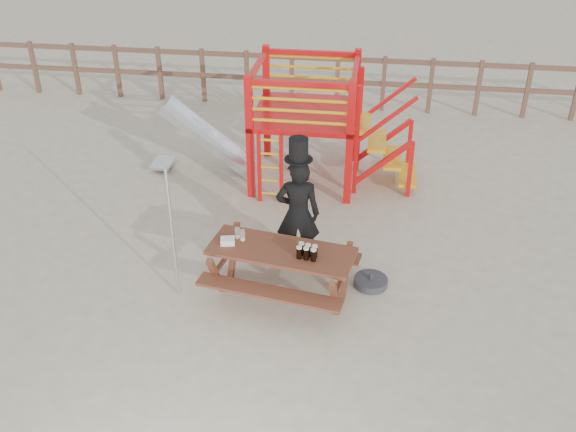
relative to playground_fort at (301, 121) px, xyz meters
The scene contains 10 objects.
ground 3.74m from the playground_fort, 91.99° to the right, with size 60.00×60.00×0.00m, color beige.
back_fence 3.44m from the playground_fort, 92.08° to the left, with size 15.09×0.09×1.20m.
playground_fort is the anchor object (origin of this frame).
picnic_table 3.44m from the playground_fort, 86.99° to the right, with size 2.05×1.57×0.72m.
man_with_hat 2.69m from the playground_fort, 83.62° to the right, with size 0.64×0.46×1.95m.
metal_pole 3.75m from the playground_fort, 108.28° to the right, with size 0.04×0.04×1.89m, color #B2B2B7.
parasol_base 3.44m from the playground_fort, 65.92° to the right, with size 0.46×0.46×0.19m.
paper_bag 3.40m from the playground_fort, 98.94° to the right, with size 0.18×0.14×0.08m, color white.
stout_pints 3.56m from the playground_fort, 81.54° to the right, with size 0.26×0.19×0.17m.
empty_glasses 3.25m from the playground_fort, 96.94° to the right, with size 0.14×0.11×0.15m.
Camera 1 is at (1.34, -6.47, 5.28)m, focal length 40.00 mm.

